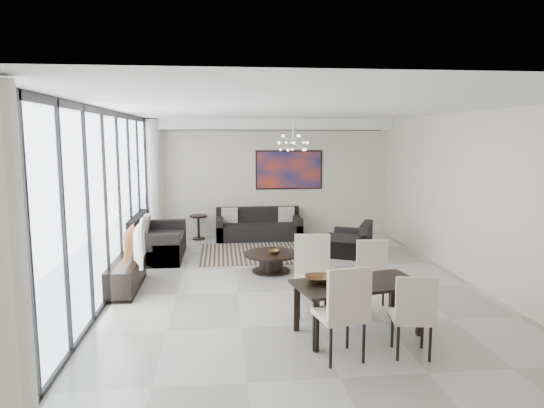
{
  "coord_description": "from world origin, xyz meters",
  "views": [
    {
      "loc": [
        -1.2,
        -7.5,
        2.49
      ],
      "look_at": [
        -0.27,
        1.26,
        1.25
      ],
      "focal_mm": 32.0,
      "sensor_mm": 36.0,
      "label": 1
    }
  ],
  "objects": [
    {
      "name": "room_shell",
      "position": [
        0.46,
        0.0,
        1.45
      ],
      "size": [
        6.0,
        9.0,
        2.9
      ],
      "color": "#A8A39B",
      "rests_on": "ground"
    },
    {
      "name": "window_wall",
      "position": [
        -2.86,
        0.0,
        1.47
      ],
      "size": [
        0.37,
        8.95,
        2.9
      ],
      "color": "white",
      "rests_on": "floor"
    },
    {
      "name": "soffit",
      "position": [
        0.0,
        4.3,
        2.77
      ],
      "size": [
        5.98,
        0.4,
        0.26
      ],
      "primitive_type": "cube",
      "color": "white",
      "rests_on": "room_shell"
    },
    {
      "name": "painting",
      "position": [
        0.5,
        4.47,
        1.65
      ],
      "size": [
        1.68,
        0.04,
        0.98
      ],
      "primitive_type": "cube",
      "color": "#AD3218",
      "rests_on": "room_shell"
    },
    {
      "name": "chandelier",
      "position": [
        0.3,
        2.5,
        2.35
      ],
      "size": [
        0.66,
        0.66,
        0.71
      ],
      "color": "silver",
      "rests_on": "room_shell"
    },
    {
      "name": "rug",
      "position": [
        -0.37,
        2.6,
        0.01
      ],
      "size": [
        2.56,
        1.97,
        0.01
      ],
      "primitive_type": "cube",
      "rotation": [
        0.0,
        0.0,
        0.0
      ],
      "color": "black",
      "rests_on": "floor"
    },
    {
      "name": "coffee_table",
      "position": [
        -0.3,
        1.16,
        0.2
      ],
      "size": [
        1.01,
        1.01,
        0.35
      ],
      "color": "black",
      "rests_on": "floor"
    },
    {
      "name": "bowl_coffee",
      "position": [
        -0.25,
        1.1,
        0.39
      ],
      "size": [
        0.27,
        0.27,
        0.07
      ],
      "primitive_type": "imported",
      "rotation": [
        0.0,
        0.0,
        0.24
      ],
      "color": "brown",
      "rests_on": "coffee_table"
    },
    {
      "name": "sofa_main",
      "position": [
        -0.3,
        4.07,
        0.25
      ],
      "size": [
        2.06,
        0.84,
        0.75
      ],
      "color": "black",
      "rests_on": "floor"
    },
    {
      "name": "loveseat",
      "position": [
        -2.55,
        2.47,
        0.3
      ],
      "size": [
        1.0,
        1.78,
        0.89
      ],
      "color": "black",
      "rests_on": "floor"
    },
    {
      "name": "armchair",
      "position": [
        1.52,
        2.19,
        0.25
      ],
      "size": [
        1.09,
        1.11,
        0.72
      ],
      "color": "black",
      "rests_on": "floor"
    },
    {
      "name": "side_table",
      "position": [
        -1.75,
        4.15,
        0.4
      ],
      "size": [
        0.43,
        0.43,
        0.59
      ],
      "color": "black",
      "rests_on": "floor"
    },
    {
      "name": "tv_console",
      "position": [
        -2.76,
        0.38,
        0.23
      ],
      "size": [
        0.42,
        1.49,
        0.47
      ],
      "primitive_type": "cube",
      "color": "black",
      "rests_on": "floor"
    },
    {
      "name": "television",
      "position": [
        -2.6,
        0.33,
        0.78
      ],
      "size": [
        0.27,
        1.1,
        0.63
      ],
      "primitive_type": "imported",
      "rotation": [
        0.0,
        0.0,
        1.69
      ],
      "color": "gray",
      "rests_on": "tv_console"
    },
    {
      "name": "dining_table",
      "position": [
        0.5,
        -1.76,
        0.58
      ],
      "size": [
        1.73,
        1.12,
        0.66
      ],
      "color": "black",
      "rests_on": "floor"
    },
    {
      "name": "dining_chair_sw",
      "position": [
        0.13,
        -2.52,
        0.64
      ],
      "size": [
        0.6,
        0.6,
        1.1
      ],
      "color": "beige",
      "rests_on": "floor"
    },
    {
      "name": "dining_chair_se",
      "position": [
        0.92,
        -2.51,
        0.56
      ],
      "size": [
        0.52,
        0.52,
        0.97
      ],
      "color": "beige",
      "rests_on": "floor"
    },
    {
      "name": "dining_chair_nw",
      "position": [
        0.07,
        -0.95,
        0.64
      ],
      "size": [
        0.57,
        0.57,
        1.1
      ],
      "color": "beige",
      "rests_on": "floor"
    },
    {
      "name": "dining_chair_ne",
      "position": [
        0.98,
        -0.89,
        0.57
      ],
      "size": [
        0.49,
        0.49,
        0.99
      ],
      "color": "beige",
      "rests_on": "floor"
    },
    {
      "name": "bowl_dining",
      "position": [
        0.01,
        -1.7,
        0.71
      ],
      "size": [
        0.37,
        0.37,
        0.08
      ],
      "primitive_type": "imported",
      "rotation": [
        0.0,
        0.0,
        -0.07
      ],
      "color": "brown",
      "rests_on": "dining_table"
    }
  ]
}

